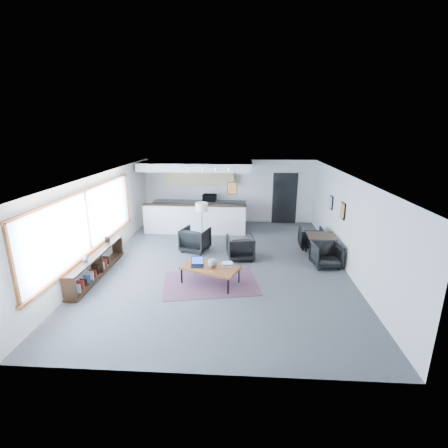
# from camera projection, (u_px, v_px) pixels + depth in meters

# --- Properties ---
(room) EXTENTS (7.02, 9.02, 2.62)m
(room) POSITION_uv_depth(u_px,v_px,m) (222.00, 221.00, 9.20)
(room) COLOR #4B4B4E
(room) RESTS_ON ground
(window) EXTENTS (0.10, 5.95, 1.66)m
(window) POSITION_uv_depth(u_px,v_px,m) (88.00, 223.00, 8.50)
(window) COLOR #8CBFFF
(window) RESTS_ON room
(console) EXTENTS (0.35, 3.00, 0.80)m
(console) POSITION_uv_depth(u_px,v_px,m) (96.00, 265.00, 8.67)
(console) COLOR black
(console) RESTS_ON floor
(kitchenette) EXTENTS (4.20, 1.96, 2.60)m
(kitchenette) POSITION_uv_depth(u_px,v_px,m) (198.00, 193.00, 12.80)
(kitchenette) COLOR white
(kitchenette) RESTS_ON floor
(doorway) EXTENTS (1.10, 0.12, 2.15)m
(doorway) POSITION_uv_depth(u_px,v_px,m) (284.00, 198.00, 13.36)
(doorway) COLOR black
(doorway) RESTS_ON room
(track_light) EXTENTS (1.60, 0.07, 0.15)m
(track_light) POSITION_uv_depth(u_px,v_px,m) (209.00, 168.00, 10.99)
(track_light) COLOR silver
(track_light) RESTS_ON room
(wall_art_lower) EXTENTS (0.03, 0.38, 0.48)m
(wall_art_lower) POSITION_uv_depth(u_px,v_px,m) (343.00, 211.00, 9.31)
(wall_art_lower) COLOR black
(wall_art_lower) RESTS_ON room
(wall_art_upper) EXTENTS (0.03, 0.34, 0.44)m
(wall_art_upper) POSITION_uv_depth(u_px,v_px,m) (331.00, 202.00, 10.57)
(wall_art_upper) COLOR black
(wall_art_upper) RESTS_ON room
(kilim_rug) EXTENTS (2.63, 2.02, 0.01)m
(kilim_rug) POSITION_uv_depth(u_px,v_px,m) (210.00, 283.00, 8.35)
(kilim_rug) COLOR #522E40
(kilim_rug) RESTS_ON floor
(coffee_table) EXTENTS (1.60, 1.25, 0.46)m
(coffee_table) POSITION_uv_depth(u_px,v_px,m) (210.00, 268.00, 8.23)
(coffee_table) COLOR brown
(coffee_table) RESTS_ON floor
(laptop) EXTENTS (0.33, 0.28, 0.23)m
(laptop) POSITION_uv_depth(u_px,v_px,m) (198.00, 263.00, 8.26)
(laptop) COLOR black
(laptop) RESTS_ON coffee_table
(ceramic_pot) EXTENTS (0.24, 0.24, 0.24)m
(ceramic_pot) POSITION_uv_depth(u_px,v_px,m) (213.00, 263.00, 8.15)
(ceramic_pot) COLOR gray
(ceramic_pot) RESTS_ON coffee_table
(book_stack) EXTENTS (0.33, 0.28, 0.09)m
(book_stack) POSITION_uv_depth(u_px,v_px,m) (228.00, 264.00, 8.25)
(book_stack) COLOR silver
(book_stack) RESTS_ON coffee_table
(coaster) EXTENTS (0.09, 0.09, 0.01)m
(coaster) POSITION_uv_depth(u_px,v_px,m) (211.00, 271.00, 7.95)
(coaster) COLOR #E5590C
(coaster) RESTS_ON coffee_table
(armchair_left) EXTENTS (1.00, 0.96, 0.84)m
(armchair_left) POSITION_uv_depth(u_px,v_px,m) (195.00, 238.00, 10.44)
(armchair_left) COLOR black
(armchair_left) RESTS_ON floor
(armchair_right) EXTENTS (0.89, 0.85, 0.79)m
(armchair_right) POSITION_uv_depth(u_px,v_px,m) (240.00, 246.00, 9.81)
(armchair_right) COLOR black
(armchair_right) RESTS_ON floor
(floor_lamp) EXTENTS (0.51, 0.51, 1.47)m
(floor_lamp) POSITION_uv_depth(u_px,v_px,m) (202.00, 209.00, 10.71)
(floor_lamp) COLOR black
(floor_lamp) RESTS_ON floor
(dining_table) EXTENTS (0.83, 0.83, 0.69)m
(dining_table) POSITION_uv_depth(u_px,v_px,m) (321.00, 237.00, 9.91)
(dining_table) COLOR black
(dining_table) RESTS_ON floor
(dining_chair_near) EXTENTS (0.71, 0.67, 0.65)m
(dining_chair_near) POSITION_uv_depth(u_px,v_px,m) (326.00, 256.00, 9.27)
(dining_chair_near) COLOR black
(dining_chair_near) RESTS_ON floor
(dining_chair_far) EXTENTS (0.65, 0.61, 0.65)m
(dining_chair_far) POSITION_uv_depth(u_px,v_px,m) (311.00, 238.00, 10.74)
(dining_chair_far) COLOR black
(dining_chair_far) RESTS_ON floor
(microwave) EXTENTS (0.56, 0.35, 0.36)m
(microwave) POSITION_uv_depth(u_px,v_px,m) (209.00, 197.00, 13.27)
(microwave) COLOR black
(microwave) RESTS_ON kitchenette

